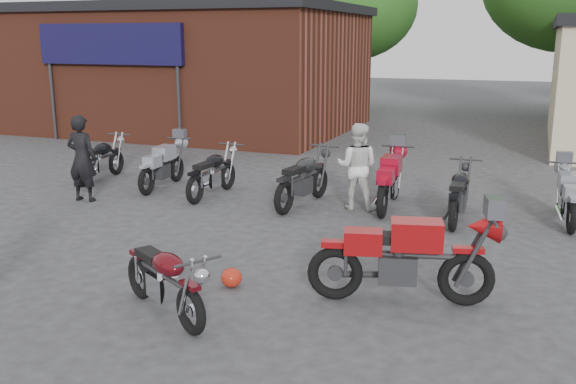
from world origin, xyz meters
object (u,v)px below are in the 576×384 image
(person_dark, at_px, (82,158))
(helmet, at_px, (232,278))
(row_bike_4, at_px, (390,178))
(person_light, at_px, (357,167))
(sportbike, at_px, (405,254))
(row_bike_0, at_px, (100,157))
(row_bike_2, at_px, (213,170))
(row_bike_6, at_px, (568,194))
(row_bike_1, at_px, (162,163))
(row_bike_5, at_px, (459,191))
(vintage_motorcycle, at_px, (164,275))
(row_bike_3, at_px, (304,176))

(person_dark, bearing_deg, helmet, 143.25)
(person_dark, relative_size, row_bike_4, 0.84)
(person_light, bearing_deg, sportbike, 108.66)
(sportbike, relative_size, helmet, 7.76)
(row_bike_0, bearing_deg, person_light, -96.69)
(row_bike_2, height_order, row_bike_6, row_bike_2)
(row_bike_1, bearing_deg, person_light, -96.42)
(row_bike_4, relative_size, row_bike_5, 1.09)
(vintage_motorcycle, height_order, row_bike_5, row_bike_5)
(person_light, height_order, row_bike_2, person_light)
(person_light, relative_size, row_bike_4, 0.80)
(row_bike_2, relative_size, row_bike_5, 1.00)
(helmet, bearing_deg, row_bike_0, 139.84)
(vintage_motorcycle, bearing_deg, row_bike_0, 163.30)
(row_bike_3, bearing_deg, row_bike_2, 96.39)
(sportbike, bearing_deg, vintage_motorcycle, -165.12)
(row_bike_1, bearing_deg, row_bike_4, -92.58)
(person_dark, xyz_separation_m, row_bike_5, (7.18, 1.23, -0.32))
(row_bike_0, xyz_separation_m, row_bike_4, (6.70, -0.04, 0.06))
(helmet, bearing_deg, row_bike_3, 97.23)
(person_dark, bearing_deg, row_bike_6, -172.98)
(row_bike_0, relative_size, row_bike_3, 0.90)
(vintage_motorcycle, height_order, helmet, vintage_motorcycle)
(person_dark, relative_size, row_bike_6, 0.95)
(row_bike_5, bearing_deg, person_dark, 99.53)
(person_dark, xyz_separation_m, row_bike_0, (-0.87, 1.70, -0.33))
(person_light, relative_size, row_bike_2, 0.88)
(person_dark, bearing_deg, row_bike_3, -167.85)
(helmet, height_order, row_bike_4, row_bike_4)
(row_bike_1, bearing_deg, sportbike, -129.14)
(vintage_motorcycle, relative_size, row_bike_2, 0.95)
(row_bike_0, relative_size, row_bike_1, 0.98)
(vintage_motorcycle, bearing_deg, person_dark, 167.97)
(row_bike_1, distance_m, row_bike_2, 1.39)
(vintage_motorcycle, relative_size, row_bike_3, 0.87)
(sportbike, xyz_separation_m, row_bike_6, (1.99, 4.52, -0.11))
(row_bike_3, xyz_separation_m, row_bike_6, (4.73, 0.52, -0.06))
(person_light, relative_size, row_bike_0, 0.90)
(vintage_motorcycle, distance_m, person_light, 5.59)
(vintage_motorcycle, xyz_separation_m, person_light, (0.80, 5.52, 0.31))
(row_bike_1, bearing_deg, row_bike_5, -96.77)
(helmet, bearing_deg, person_dark, 147.28)
(vintage_motorcycle, xyz_separation_m, row_bike_4, (1.37, 5.83, 0.08))
(helmet, bearing_deg, sportbike, 7.79)
(vintage_motorcycle, height_order, person_dark, person_dark)
(person_dark, relative_size, row_bike_0, 0.94)
(helmet, relative_size, row_bike_2, 0.15)
(vintage_motorcycle, distance_m, person_dark, 6.11)
(helmet, bearing_deg, row_bike_5, 60.86)
(person_light, height_order, row_bike_0, person_light)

